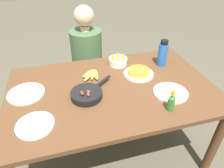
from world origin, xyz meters
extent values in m
plane|color=#565142|center=(0.00, 0.00, 0.00)|extent=(14.00, 14.00, 0.00)
cube|color=brown|center=(0.00, 0.00, 0.73)|extent=(1.59, 1.00, 0.03)
cylinder|color=brown|center=(0.73, -0.44, 0.35)|extent=(0.07, 0.07, 0.71)
cylinder|color=brown|center=(-0.73, 0.44, 0.35)|extent=(0.07, 0.07, 0.71)
cylinder|color=brown|center=(0.73, 0.44, 0.35)|extent=(0.07, 0.07, 0.71)
ellipsoid|color=gold|center=(-0.14, 0.22, 0.76)|extent=(0.14, 0.12, 0.03)
ellipsoid|color=gold|center=(-0.14, 0.20, 0.76)|extent=(0.14, 0.17, 0.03)
ellipsoid|color=gold|center=(-0.11, 0.20, 0.76)|extent=(0.08, 0.16, 0.03)
ellipsoid|color=gold|center=(-0.09, 0.19, 0.76)|extent=(0.05, 0.17, 0.04)
cylinder|color=#4C3819|center=(-0.09, 0.26, 0.76)|extent=(0.02, 0.02, 0.04)
cylinder|color=black|center=(-0.21, -0.07, 0.75)|extent=(0.22, 0.22, 0.01)
cylinder|color=black|center=(-0.21, -0.07, 0.77)|extent=(0.23, 0.23, 0.04)
cylinder|color=black|center=(-0.06, 0.05, 0.78)|extent=(0.14, 0.12, 0.02)
ellipsoid|color=brown|center=(-0.20, -0.13, 0.81)|extent=(0.03, 0.03, 0.03)
ellipsoid|color=brown|center=(-0.20, -0.09, 0.81)|extent=(0.04, 0.04, 0.03)
ellipsoid|color=brown|center=(-0.24, -0.10, 0.81)|extent=(0.04, 0.05, 0.03)
ellipsoid|color=brown|center=(-0.20, -0.11, 0.81)|extent=(0.03, 0.04, 0.03)
cylinder|color=white|center=(0.27, 0.11, 0.75)|extent=(0.25, 0.25, 0.02)
cylinder|color=gold|center=(0.27, 0.11, 0.78)|extent=(0.19, 0.19, 0.03)
cylinder|color=#AB7427|center=(0.27, 0.11, 0.79)|extent=(0.19, 0.19, 0.00)
cylinder|color=white|center=(-0.56, -0.26, 0.75)|extent=(0.23, 0.23, 0.02)
cylinder|color=silver|center=(-0.59, -0.26, 0.76)|extent=(0.09, 0.08, 0.01)
cube|color=silver|center=(-0.53, -0.21, 0.76)|extent=(0.05, 0.05, 0.00)
cylinder|color=white|center=(-0.64, 0.08, 0.75)|extent=(0.27, 0.27, 0.02)
cylinder|color=silver|center=(-0.65, 0.05, 0.76)|extent=(0.06, 0.11, 0.01)
cube|color=silver|center=(-0.69, 0.12, 0.76)|extent=(0.04, 0.05, 0.00)
cylinder|color=white|center=(0.40, -0.19, 0.75)|extent=(0.25, 0.25, 0.02)
cylinder|color=silver|center=(0.39, -0.22, 0.76)|extent=(0.03, 0.13, 0.01)
cube|color=silver|center=(0.38, -0.13, 0.76)|extent=(0.03, 0.05, 0.00)
cylinder|color=white|center=(0.15, 0.33, 0.77)|extent=(0.17, 0.17, 0.06)
cone|color=orange|center=(0.20, 0.34, 0.82)|extent=(0.05, 0.05, 0.05)
cone|color=orange|center=(0.17, 0.36, 0.82)|extent=(0.04, 0.04, 0.05)
cone|color=orange|center=(0.16, 0.38, 0.83)|extent=(0.04, 0.03, 0.06)
cone|color=orange|center=(0.11, 0.36, 0.82)|extent=(0.05, 0.06, 0.05)
cone|color=orange|center=(0.10, 0.32, 0.83)|extent=(0.04, 0.04, 0.06)
cone|color=orange|center=(0.12, 0.31, 0.82)|extent=(0.04, 0.04, 0.04)
cone|color=orange|center=(0.15, 0.29, 0.82)|extent=(0.03, 0.03, 0.05)
cone|color=orange|center=(0.19, 0.30, 0.82)|extent=(0.05, 0.05, 0.05)
cylinder|color=blue|center=(0.53, 0.22, 0.85)|extent=(0.08, 0.08, 0.20)
cylinder|color=black|center=(0.53, 0.22, 0.96)|extent=(0.07, 0.07, 0.04)
cylinder|color=#337F2D|center=(0.30, -0.35, 0.79)|extent=(0.05, 0.05, 0.10)
cone|color=#337F2D|center=(0.30, -0.35, 0.86)|extent=(0.05, 0.05, 0.03)
cylinder|color=gold|center=(0.30, -0.35, 0.89)|extent=(0.03, 0.03, 0.03)
cube|color=black|center=(-0.07, 0.79, 0.22)|extent=(0.37, 0.37, 0.44)
cylinder|color=#476642|center=(-0.07, 0.79, 0.68)|extent=(0.34, 0.34, 0.48)
cylinder|color=#DBB28E|center=(-0.07, 0.79, 0.95)|extent=(0.09, 0.09, 0.05)
sphere|color=#DBB28E|center=(-0.07, 0.79, 1.08)|extent=(0.20, 0.20, 0.20)
camera|label=1|loc=(-0.34, -1.21, 1.66)|focal=32.00mm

